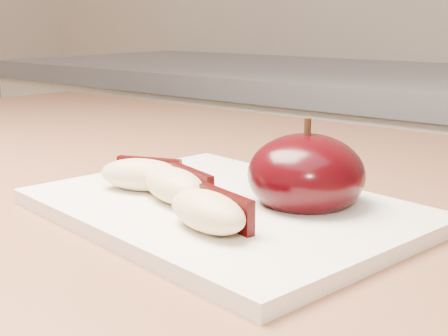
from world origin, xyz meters
The scene contains 5 objects.
cutting_board centered at (-0.07, 0.39, 0.91)m, with size 0.27×0.20×0.01m, color white.
apple_half centered at (-0.03, 0.43, 0.93)m, with size 0.10×0.10×0.07m.
apple_wedge_a centered at (-0.14, 0.38, 0.92)m, with size 0.07×0.06×0.02m.
apple_wedge_b centered at (-0.10, 0.37, 0.92)m, with size 0.07×0.05×0.02m.
apple_wedge_c centered at (-0.04, 0.34, 0.92)m, with size 0.07×0.05×0.02m.
Camera 1 is at (0.20, 0.06, 1.04)m, focal length 50.00 mm.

